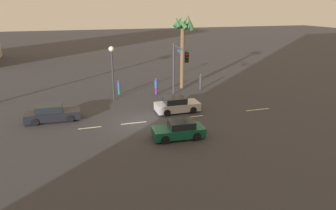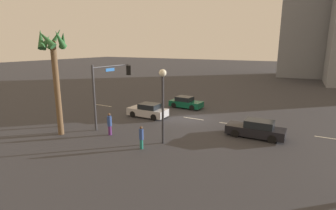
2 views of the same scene
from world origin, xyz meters
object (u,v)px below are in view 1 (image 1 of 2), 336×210
Objects in this scene: car_1 at (52,114)px; pedestrian_2 at (119,87)px; car_0 at (177,105)px; car_2 at (179,130)px; streetlamp at (112,62)px; pedestrian_0 at (201,81)px; pedestrian_1 at (156,86)px; traffic_signal at (178,62)px; palm_tree_1 at (183,35)px.

car_1 is 2.70× the size of pedestrian_2.
car_0 is 1.04× the size of car_2.
streetlamp reaches higher than car_1.
pedestrian_0 is (6.96, 12.47, 0.40)m from car_2.
traffic_signal is at bearing -48.71° from pedestrian_1.
car_1 is 13.54m from traffic_signal.
pedestrian_0 is (3.75, 2.57, -2.91)m from traffic_signal.
pedestrian_0 is at bearing 4.42° from pedestrian_1.
pedestrian_1 is at bearing 26.63° from car_1.
pedestrian_0 is 1.01× the size of pedestrian_1.
car_2 is 15.89m from palm_tree_1.
pedestrian_1 is (1.33, 12.04, 0.37)m from car_2.
car_1 is (-11.20, 0.93, 0.00)m from car_0.
traffic_signal is at bearing -13.41° from streetlamp.
car_2 is at bearing -72.98° from streetlamp.
pedestrian_0 is (16.47, 5.87, 0.36)m from car_1.
car_1 is 11.57m from car_2.
car_0 is at bearing -59.72° from pedestrian_2.
traffic_signal is at bearing -29.38° from pedestrian_2.
pedestrian_0 reaches higher than pedestrian_2.
streetlamp is (-3.52, 11.50, 3.40)m from car_2.
pedestrian_0 is 0.22× the size of palm_tree_1.
streetlamp is at bearing 107.02° from car_2.
palm_tree_1 is (-1.82, 1.42, 5.34)m from pedestrian_0.
car_2 is at bearing -34.79° from car_1.
traffic_signal is at bearing -115.87° from palm_tree_1.
streetlamp is at bearing 39.34° from car_1.
car_2 is 0.69× the size of traffic_signal.
car_2 is 2.34× the size of pedestrian_2.
car_0 is 0.72× the size of traffic_signal.
car_1 is 8.43m from streetlamp.
pedestrian_2 is (-4.06, 1.20, -0.09)m from pedestrian_1.
car_0 is 6.39m from pedestrian_1.
streetlamp is at bearing 131.80° from car_0.
palm_tree_1 is at bearing 4.73° from pedestrian_2.
pedestrian_1 is at bearing 131.29° from traffic_signal.
car_1 reaches higher than car_0.
streetlamp reaches higher than car_2.
pedestrian_0 is at bearing 34.42° from traffic_signal.
car_2 is 2.12× the size of pedestrian_1.
palm_tree_1 is (7.87, 0.65, 5.46)m from pedestrian_2.
pedestrian_0 is at bearing -4.54° from pedestrian_2.
car_2 is at bearing -119.18° from pedestrian_0.
traffic_signal is 0.65× the size of palm_tree_1.
streetlamp reaches higher than pedestrian_0.
car_2 is 12.12m from pedestrian_1.
car_0 is 11.24m from car_1.
traffic_signal is (12.71, 3.30, 3.27)m from car_1.
streetlamp is 0.64× the size of palm_tree_1.
pedestrian_0 reaches higher than car_1.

